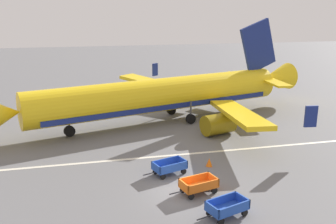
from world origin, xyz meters
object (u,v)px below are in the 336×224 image
object	(u,v)px
baggage_cart_nearest	(227,207)
traffic_cone_near_plane	(209,162)
baggage_cart_second_in_row	(199,185)
airplane	(170,95)
baggage_cart_third_in_row	(169,167)

from	to	relation	value
baggage_cart_nearest	traffic_cone_near_plane	distance (m)	7.65
baggage_cart_second_in_row	airplane	bearing A→B (deg)	83.25
airplane	traffic_cone_near_plane	world-z (taller)	airplane
baggage_cart_nearest	baggage_cart_third_in_row	world-z (taller)	same
baggage_cart_third_in_row	airplane	bearing A→B (deg)	76.67
baggage_cart_third_in_row	traffic_cone_near_plane	size ratio (longest dim) A/B	5.26
airplane	traffic_cone_near_plane	xyz separation A→B (m)	(0.16, -13.39, -2.71)
baggage_cart_third_in_row	baggage_cart_second_in_row	bearing A→B (deg)	-70.12
airplane	baggage_cart_third_in_row	xyz separation A→B (m)	(-3.35, -14.12, -2.45)
baggage_cart_third_in_row	traffic_cone_near_plane	bearing A→B (deg)	11.81
baggage_cart_nearest	traffic_cone_near_plane	bearing A→B (deg)	79.11
baggage_cart_nearest	baggage_cart_second_in_row	bearing A→B (deg)	103.74
baggage_cart_second_in_row	baggage_cart_third_in_row	distance (m)	3.71
baggage_cart_nearest	traffic_cone_near_plane	xyz separation A→B (m)	(1.44, 7.50, -0.26)
baggage_cart_second_in_row	baggage_cart_third_in_row	bearing A→B (deg)	109.88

